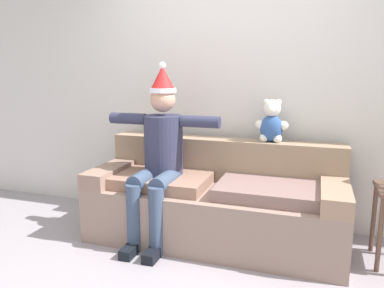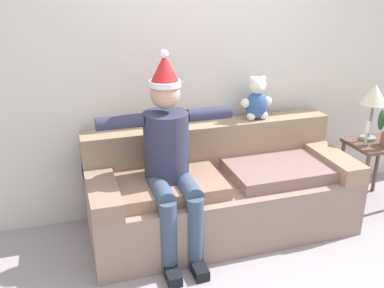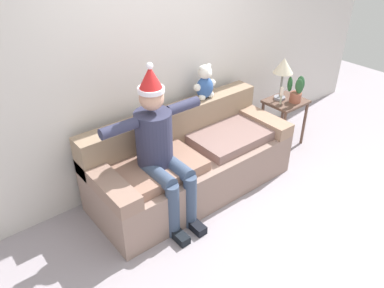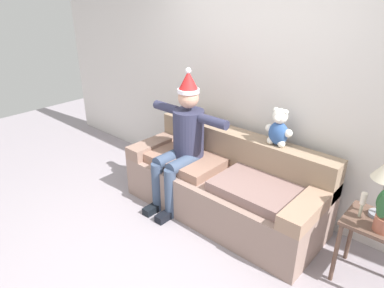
% 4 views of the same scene
% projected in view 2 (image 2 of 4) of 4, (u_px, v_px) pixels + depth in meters
% --- Properties ---
extents(back_wall, '(7.00, 0.10, 2.70)m').
position_uv_depth(back_wall, '(201.00, 59.00, 3.74)').
color(back_wall, silver).
rests_on(back_wall, ground_plane).
extents(couch, '(2.17, 0.87, 0.85)m').
position_uv_depth(couch, '(220.00, 191.00, 3.65)').
color(couch, gray).
rests_on(couch, ground_plane).
extents(person_seated, '(1.02, 0.77, 1.55)m').
position_uv_depth(person_seated, '(170.00, 155.00, 3.21)').
color(person_seated, '#30324D').
rests_on(person_seated, ground_plane).
extents(teddy_bear, '(0.29, 0.17, 0.38)m').
position_uv_depth(teddy_bear, '(257.00, 100.00, 3.76)').
color(teddy_bear, '#315594').
rests_on(teddy_bear, couch).
extents(side_table, '(0.48, 0.41, 0.61)m').
position_uv_depth(side_table, '(374.00, 155.00, 4.00)').
color(side_table, brown).
rests_on(side_table, ground_plane).
extents(table_lamp, '(0.24, 0.24, 0.52)m').
position_uv_depth(table_lamp, '(374.00, 97.00, 3.87)').
color(table_lamp, gray).
rests_on(table_lamp, side_table).
extents(candle_tall, '(0.04, 0.04, 0.22)m').
position_uv_depth(candle_tall, '(367.00, 130.00, 3.85)').
color(candle_tall, beige).
rests_on(candle_tall, side_table).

